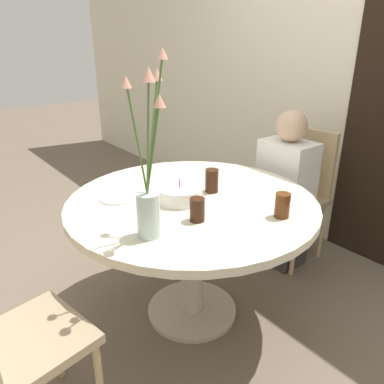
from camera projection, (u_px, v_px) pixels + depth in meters
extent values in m
plane|color=#6B5B4C|center=(192.00, 311.00, 2.21)|extent=(16.00, 16.00, 0.00)
cube|color=beige|center=(354.00, 69.00, 2.51)|extent=(8.00, 0.05, 2.60)
cylinder|color=beige|center=(192.00, 203.00, 1.94)|extent=(1.29, 1.29, 0.04)
cylinder|color=#B7AD99|center=(192.00, 260.00, 2.07)|extent=(0.13, 0.13, 0.65)
cylinder|color=#B7AD99|center=(192.00, 309.00, 2.20)|extent=(0.52, 0.52, 0.03)
cube|color=#9E896B|center=(290.00, 201.00, 2.61)|extent=(0.42, 0.42, 0.04)
cube|color=tan|center=(309.00, 161.00, 2.62)|extent=(0.38, 0.06, 0.46)
cylinder|color=tan|center=(254.00, 229.00, 2.71)|extent=(0.03, 0.03, 0.42)
cylinder|color=tan|center=(294.00, 247.00, 2.47)|extent=(0.03, 0.03, 0.42)
cylinder|color=tan|center=(282.00, 216.00, 2.92)|extent=(0.03, 0.03, 0.42)
cylinder|color=tan|center=(321.00, 231.00, 2.68)|extent=(0.03, 0.03, 0.42)
cube|color=#9E896B|center=(29.00, 342.00, 1.40)|extent=(0.46, 0.46, 0.04)
cylinder|color=tan|center=(100.00, 383.00, 1.50)|extent=(0.03, 0.03, 0.42)
cylinder|color=tan|center=(56.00, 341.00, 1.71)|extent=(0.03, 0.03, 0.42)
cylinder|color=white|center=(180.00, 194.00, 1.90)|extent=(0.23, 0.23, 0.08)
cylinder|color=#E54C4C|center=(179.00, 183.00, 1.88)|extent=(0.01, 0.01, 0.04)
cylinder|color=#B2C6C1|center=(148.00, 215.00, 1.54)|extent=(0.10, 0.10, 0.19)
cylinder|color=#4C7538|center=(148.00, 140.00, 1.36)|extent=(0.11, 0.05, 0.47)
cone|color=#E0997F|center=(149.00, 74.00, 1.23)|extent=(0.05, 0.05, 0.05)
cylinder|color=#4C7538|center=(152.00, 135.00, 1.47)|extent=(0.07, 0.12, 0.45)
cone|color=#E0997F|center=(157.00, 74.00, 1.44)|extent=(0.04, 0.04, 0.05)
cylinder|color=#4C7538|center=(137.00, 142.00, 1.40)|extent=(0.01, 0.07, 0.44)
cone|color=#E0997F|center=(126.00, 82.00, 1.31)|extent=(0.04, 0.04, 0.04)
cylinder|color=#4C7538|center=(154.00, 129.00, 1.39)|extent=(0.08, 0.05, 0.53)
cone|color=#E0997F|center=(163.00, 53.00, 1.27)|extent=(0.04, 0.04, 0.04)
cylinder|color=#4C7538|center=(153.00, 150.00, 1.41)|extent=(0.08, 0.03, 0.38)
cone|color=#E0997F|center=(160.00, 100.00, 1.32)|extent=(0.04, 0.04, 0.05)
cylinder|color=white|center=(117.00, 198.00, 1.94)|extent=(0.18, 0.18, 0.01)
cylinder|color=#33190C|center=(197.00, 210.00, 1.69)|extent=(0.07, 0.07, 0.11)
cylinder|color=#51280F|center=(282.00, 205.00, 1.72)|extent=(0.07, 0.07, 0.12)
cylinder|color=#33190C|center=(212.00, 181.00, 2.00)|extent=(0.07, 0.07, 0.13)
cube|color=#383333|center=(281.00, 231.00, 2.64)|extent=(0.31, 0.24, 0.46)
cube|color=white|center=(287.00, 172.00, 2.47)|extent=(0.34, 0.24, 0.42)
sphere|color=#D1A889|center=(292.00, 126.00, 2.35)|extent=(0.20, 0.20, 0.20)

